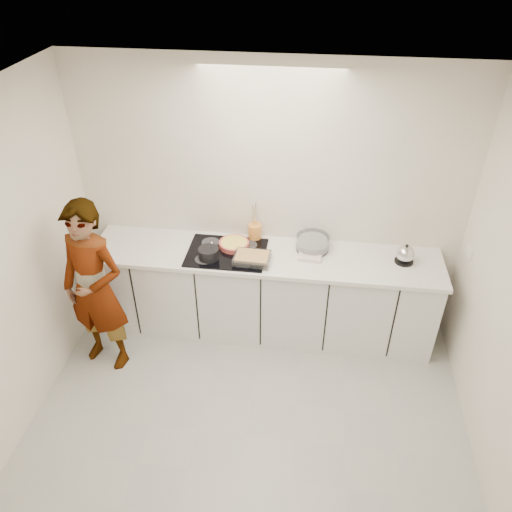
# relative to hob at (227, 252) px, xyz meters

# --- Properties ---
(floor) EXTENTS (3.60, 3.20, 0.00)m
(floor) POSITION_rel_hob_xyz_m (0.35, -1.26, -0.92)
(floor) COLOR #ACACA4
(floor) RESTS_ON ground
(ceiling) EXTENTS (3.60, 3.20, 0.00)m
(ceiling) POSITION_rel_hob_xyz_m (0.35, -1.26, 1.68)
(ceiling) COLOR white
(ceiling) RESTS_ON wall_back
(wall_back) EXTENTS (3.60, 0.00, 2.60)m
(wall_back) POSITION_rel_hob_xyz_m (0.35, 0.34, 0.38)
(wall_back) COLOR white
(wall_back) RESTS_ON ground
(base_cabinets) EXTENTS (3.20, 0.58, 0.87)m
(base_cabinets) POSITION_rel_hob_xyz_m (0.35, 0.02, -0.48)
(base_cabinets) COLOR silver
(base_cabinets) RESTS_ON floor
(countertop) EXTENTS (3.24, 0.64, 0.04)m
(countertop) POSITION_rel_hob_xyz_m (0.35, 0.02, -0.03)
(countertop) COLOR white
(countertop) RESTS_ON base_cabinets
(hob) EXTENTS (0.72, 0.54, 0.01)m
(hob) POSITION_rel_hob_xyz_m (0.00, 0.00, 0.00)
(hob) COLOR black
(hob) RESTS_ON countertop
(tart_dish) EXTENTS (0.37, 0.37, 0.05)m
(tart_dish) POSITION_rel_hob_xyz_m (0.05, 0.10, 0.03)
(tart_dish) COLOR #C24941
(tart_dish) RESTS_ON hob
(saucepan) EXTENTS (0.23, 0.23, 0.18)m
(saucepan) POSITION_rel_hob_xyz_m (-0.14, -0.12, 0.06)
(saucepan) COLOR black
(saucepan) RESTS_ON hob
(baking_dish) EXTENTS (0.33, 0.25, 0.06)m
(baking_dish) POSITION_rel_hob_xyz_m (0.25, -0.11, 0.04)
(baking_dish) COLOR silver
(baking_dish) RESTS_ON hob
(mixing_bowl) EXTENTS (0.35, 0.35, 0.14)m
(mixing_bowl) POSITION_rel_hob_xyz_m (0.78, 0.16, 0.06)
(mixing_bowl) COLOR silver
(mixing_bowl) RESTS_ON countertop
(tea_towel) EXTENTS (0.22, 0.17, 0.03)m
(tea_towel) POSITION_rel_hob_xyz_m (0.76, 0.02, 0.01)
(tea_towel) COLOR white
(tea_towel) RESTS_ON countertop
(kettle) EXTENTS (0.21, 0.21, 0.19)m
(kettle) POSITION_rel_hob_xyz_m (1.61, 0.07, 0.07)
(kettle) COLOR black
(kettle) RESTS_ON countertop
(utensil_crock) EXTENTS (0.15, 0.15, 0.16)m
(utensil_crock) POSITION_rel_hob_xyz_m (0.23, 0.28, 0.07)
(utensil_crock) COLOR orange
(utensil_crock) RESTS_ON countertop
(cook) EXTENTS (0.68, 0.53, 1.67)m
(cook) POSITION_rel_hob_xyz_m (-1.05, -0.57, -0.08)
(cook) COLOR silver
(cook) RESTS_ON floor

